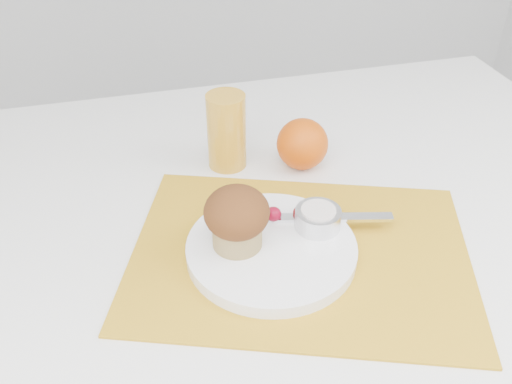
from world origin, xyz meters
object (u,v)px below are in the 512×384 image
object	(u,v)px
muffin	(237,217)
table	(267,354)
plate	(271,249)
orange	(302,144)
juice_glass	(227,131)

from	to	relation	value
muffin	table	bearing A→B (deg)	56.64
muffin	plate	bearing A→B (deg)	-15.88
orange	juice_glass	xyz separation A→B (m)	(-0.12, 0.04, 0.02)
plate	muffin	bearing A→B (deg)	164.12
juice_glass	table	bearing A→B (deg)	-68.07
table	plate	world-z (taller)	plate
plate	juice_glass	xyz separation A→B (m)	(-0.01, 0.23, 0.05)
table	orange	world-z (taller)	orange
plate	orange	bearing A→B (deg)	61.49
table	orange	xyz separation A→B (m)	(0.07, 0.07, 0.42)
table	plate	distance (m)	0.41
muffin	orange	bearing A→B (deg)	51.03
table	plate	bearing A→B (deg)	-104.79
table	plate	size ratio (longest dim) A/B	5.34
orange	muffin	world-z (taller)	muffin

